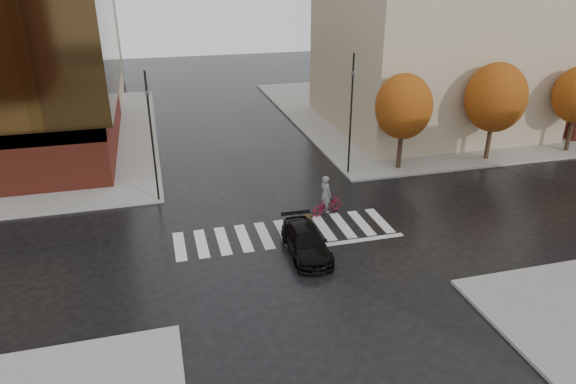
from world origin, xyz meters
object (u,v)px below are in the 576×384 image
object	(u,v)px
sedan	(306,242)
cyclist	(326,201)
traffic_light_nw	(151,128)
traffic_light_ne	(351,106)
fire_hydrant	(97,176)

from	to	relation	value
sedan	cyclist	xyz separation A→B (m)	(2.40, 3.94, 0.14)
sedan	cyclist	world-z (taller)	cyclist
sedan	cyclist	bearing A→B (deg)	60.20
traffic_light_nw	cyclist	bearing A→B (deg)	77.11
traffic_light_ne	sedan	bearing A→B (deg)	56.59
traffic_light_ne	fire_hydrant	distance (m)	17.02
cyclist	sedan	bearing A→B (deg)	127.20
traffic_light_nw	fire_hydrant	size ratio (longest dim) A/B	10.09
traffic_light_ne	fire_hydrant	xyz separation A→B (m)	(-16.30, 2.55, -4.17)
fire_hydrant	traffic_light_nw	bearing A→B (deg)	-45.00
traffic_light_nw	sedan	bearing A→B (deg)	51.43
fire_hydrant	sedan	bearing A→B (deg)	-48.34
traffic_light_ne	fire_hydrant	size ratio (longest dim) A/B	10.41
sedan	cyclist	distance (m)	4.62
cyclist	fire_hydrant	distance (m)	15.11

